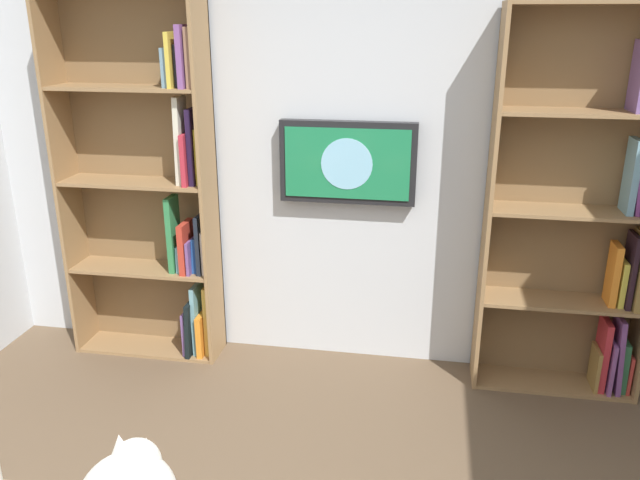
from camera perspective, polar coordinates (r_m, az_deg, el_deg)
The scene contains 4 objects.
wall_back at distance 3.71m, azimuth 2.50°, elevation 8.64°, with size 4.52×0.06×2.70m, color silver.
bookshelf_left at distance 3.71m, azimuth 23.23°, elevation 1.85°, with size 0.90×0.28×2.12m.
bookshelf_right at distance 3.93m, azimuth -14.57°, elevation 4.38°, with size 0.92×0.28×2.23m.
wall_mounted_tv at distance 3.65m, azimuth 2.49°, elevation 6.96°, with size 0.79×0.07×0.47m.
Camera 1 is at (-0.47, 1.39, 2.04)m, focal length 35.55 mm.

